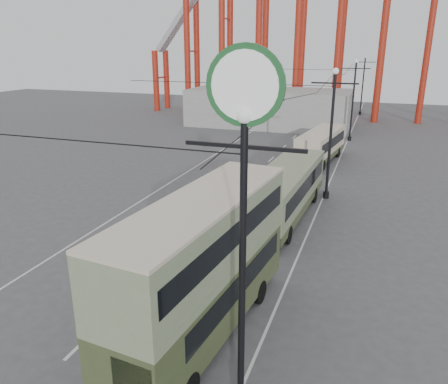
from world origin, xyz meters
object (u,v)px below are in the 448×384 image
at_px(lamp_post_near, 244,164).
at_px(pedestrian, 201,225).
at_px(double_decker_bus, 203,261).
at_px(single_decker_cream, 321,145).
at_px(single_decker_green, 286,190).

relative_size(lamp_post_near, pedestrian, 5.82).
relative_size(double_decker_bus, single_decker_cream, 1.08).
height_order(single_decker_cream, pedestrian, single_decker_cream).
xyz_separation_m(lamp_post_near, pedestrian, (-5.93, 11.11, -6.93)).
bearing_deg(single_decker_cream, pedestrian, -93.44).
xyz_separation_m(lamp_post_near, single_decker_green, (-2.09, 16.28, -5.98)).
bearing_deg(pedestrian, single_decker_cream, -138.78).
relative_size(double_decker_bus, pedestrian, 5.72).
relative_size(lamp_post_near, single_decker_cream, 1.10).
distance_m(double_decker_bus, single_decker_cream, 28.67).
height_order(double_decker_bus, pedestrian, double_decker_bus).
bearing_deg(pedestrian, single_decker_green, -164.36).
relative_size(single_decker_green, pedestrian, 6.40).
xyz_separation_m(lamp_post_near, double_decker_bus, (-2.46, 3.10, -4.73)).
bearing_deg(single_decker_green, pedestrian, -123.86).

